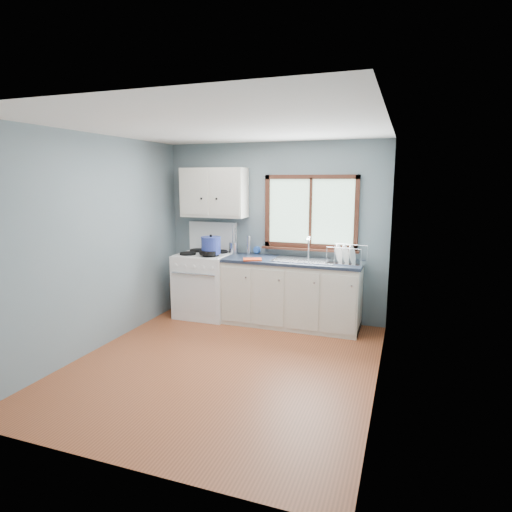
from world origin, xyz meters
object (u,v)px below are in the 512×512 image
(base_cabinets, at_px, (291,296))
(dish_rack, at_px, (346,258))
(utensil_crock, at_px, (234,248))
(thermos, at_px, (249,245))
(skillet, at_px, (209,252))
(gas_range, at_px, (205,283))
(stockpot, at_px, (211,245))
(sink, at_px, (305,265))

(base_cabinets, relative_size, dish_rack, 3.65)
(utensil_crock, relative_size, thermos, 1.56)
(dish_rack, bearing_deg, base_cabinets, -172.98)
(skillet, bearing_deg, gas_range, 108.21)
(gas_range, height_order, thermos, gas_range)
(gas_range, distance_m, thermos, 0.85)
(base_cabinets, xyz_separation_m, skillet, (-1.14, -0.19, 0.58))
(base_cabinets, bearing_deg, stockpot, -171.68)
(base_cabinets, xyz_separation_m, stockpot, (-1.12, -0.16, 0.67))
(skillet, height_order, thermos, thermos)
(gas_range, height_order, dish_rack, gas_range)
(base_cabinets, relative_size, sink, 2.20)
(base_cabinets, relative_size, skillet, 4.25)
(skillet, bearing_deg, base_cabinets, -15.24)
(sink, bearing_deg, skillet, -171.62)
(skillet, bearing_deg, stockpot, 37.22)
(skillet, relative_size, utensil_crock, 1.03)
(sink, distance_m, utensil_crock, 1.12)
(utensil_crock, xyz_separation_m, dish_rack, (1.64, -0.17, -0.02))
(gas_range, xyz_separation_m, stockpot, (0.18, -0.15, 0.59))
(base_cabinets, xyz_separation_m, thermos, (-0.70, 0.19, 0.65))
(utensil_crock, bearing_deg, gas_range, -154.99)
(skillet, xyz_separation_m, utensil_crock, (0.22, 0.36, 0.02))
(stockpot, distance_m, utensil_crock, 0.39)
(skillet, bearing_deg, sink, -16.56)
(base_cabinets, distance_m, sink, 0.48)
(base_cabinets, bearing_deg, utensil_crock, 170.04)
(sink, relative_size, dish_rack, 1.66)
(gas_range, relative_size, utensil_crock, 3.22)
(base_cabinets, distance_m, stockpot, 1.32)
(gas_range, xyz_separation_m, utensil_crock, (0.39, 0.18, 0.51))
(stockpot, bearing_deg, base_cabinets, 8.32)
(gas_range, height_order, stockpot, gas_range)
(sink, bearing_deg, gas_range, -179.29)
(base_cabinets, height_order, utensil_crock, utensil_crock)
(thermos, bearing_deg, dish_rack, -8.01)
(gas_range, distance_m, dish_rack, 2.09)
(stockpot, height_order, utensil_crock, utensil_crock)
(gas_range, relative_size, dish_rack, 2.68)
(base_cabinets, relative_size, utensil_crock, 4.38)
(base_cabinets, distance_m, skillet, 1.29)
(sink, bearing_deg, dish_rack, -1.25)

